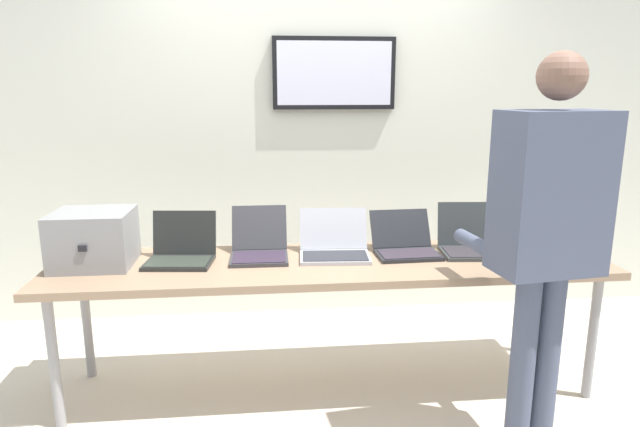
{
  "coord_description": "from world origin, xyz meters",
  "views": [
    {
      "loc": [
        -0.34,
        -2.78,
        1.63
      ],
      "look_at": [
        -0.04,
        0.15,
        0.96
      ],
      "focal_mm": 30.78,
      "sensor_mm": 36.0,
      "label": 1
    }
  ],
  "objects": [
    {
      "name": "ground",
      "position": [
        0.0,
        0.0,
        -0.02
      ],
      "size": [
        8.0,
        8.0,
        0.04
      ],
      "primitive_type": "cube",
      "color": "beige"
    },
    {
      "name": "back_wall",
      "position": [
        0.0,
        1.13,
        1.37
      ],
      "size": [
        8.0,
        0.11,
        2.72
      ],
      "color": "silver",
      "rests_on": "ground"
    },
    {
      "name": "workbench",
      "position": [
        0.0,
        0.0,
        0.69
      ],
      "size": [
        2.94,
        0.7,
        0.74
      ],
      "color": "#9B7D60",
      "rests_on": "ground"
    },
    {
      "name": "equipment_box",
      "position": [
        -1.23,
        0.05,
        0.88
      ],
      "size": [
        0.39,
        0.36,
        0.29
      ],
      "color": "gray",
      "rests_on": "workbench"
    },
    {
      "name": "laptop_station_0",
      "position": [
        -0.79,
        0.07,
        0.79
      ],
      "size": [
        0.37,
        0.33,
        0.25
      ],
      "color": "#242624",
      "rests_on": "workbench"
    },
    {
      "name": "laptop_station_1",
      "position": [
        -0.38,
        0.12,
        0.79
      ],
      "size": [
        0.31,
        0.38,
        0.25
      ],
      "color": "#353439",
      "rests_on": "workbench"
    },
    {
      "name": "laptop_station_2",
      "position": [
        0.03,
        0.09,
        0.79
      ],
      "size": [
        0.4,
        0.37,
        0.24
      ],
      "color": "#B1B2BB",
      "rests_on": "workbench"
    },
    {
      "name": "laptop_station_3",
      "position": [
        0.43,
        0.09,
        0.79
      ],
      "size": [
        0.35,
        0.35,
        0.22
      ],
      "color": "#222428",
      "rests_on": "workbench"
    },
    {
      "name": "laptop_station_4",
      "position": [
        0.81,
        0.08,
        0.8
      ],
      "size": [
        0.39,
        0.33,
        0.26
      ],
      "color": "#373C3E",
      "rests_on": "workbench"
    },
    {
      "name": "laptop_station_5",
      "position": [
        1.22,
        0.09,
        0.8
      ],
      "size": [
        0.34,
        0.33,
        0.26
      ],
      "color": "#262329",
      "rests_on": "workbench"
    },
    {
      "name": "person",
      "position": [
        0.85,
        -0.62,
        1.08
      ],
      "size": [
        0.49,
        0.63,
        1.78
      ],
      "color": "#4C546B",
      "rests_on": "ground"
    },
    {
      "name": "paper_sheet",
      "position": [
        1.07,
        -0.17,
        0.74
      ],
      "size": [
        0.29,
        0.35,
        0.0
      ],
      "color": "white",
      "rests_on": "workbench"
    }
  ]
}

